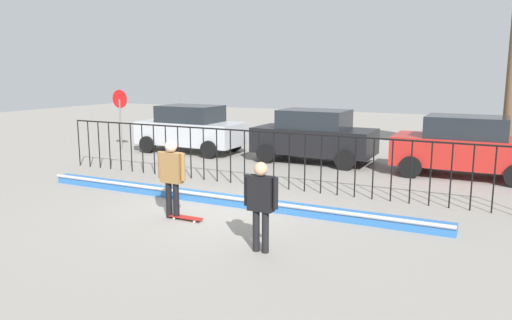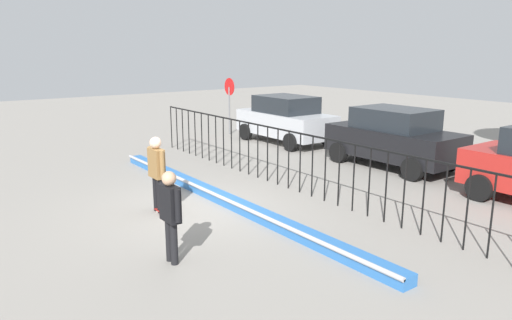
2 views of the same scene
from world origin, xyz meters
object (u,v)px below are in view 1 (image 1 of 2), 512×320
(skateboard, at_px, (186,217))
(camera_operator, at_px, (261,199))
(parked_car_black, at_px, (314,136))
(stop_sign, at_px, (120,111))
(parked_car_silver, at_px, (191,128))
(parked_car_red, at_px, (465,146))
(skateboarder, at_px, (172,172))

(skateboard, distance_m, camera_operator, 2.72)
(parked_car_black, relative_size, stop_sign, 1.72)
(skateboard, bearing_deg, stop_sign, 149.39)
(skateboard, bearing_deg, parked_car_silver, 133.84)
(parked_car_silver, bearing_deg, stop_sign, -162.87)
(camera_operator, xyz_separation_m, parked_car_red, (2.78, 8.76, -0.03))
(camera_operator, height_order, stop_sign, stop_sign)
(skateboarder, xyz_separation_m, camera_operator, (2.69, -0.99, -0.06))
(parked_car_red, distance_m, stop_sign, 13.37)
(camera_operator, height_order, parked_car_black, parked_car_black)
(camera_operator, xyz_separation_m, parked_car_black, (-2.30, 9.01, -0.03))
(skateboarder, distance_m, parked_car_black, 8.03)
(skateboard, height_order, parked_car_black, parked_car_black)
(parked_car_black, bearing_deg, skateboarder, -91.50)
(camera_operator, relative_size, parked_car_silver, 0.39)
(parked_car_black, bearing_deg, camera_operator, -74.38)
(parked_car_red, height_order, stop_sign, stop_sign)
(parked_car_red, bearing_deg, skateboard, -119.61)
(parked_car_silver, xyz_separation_m, parked_car_black, (5.25, 0.12, 0.00))
(parked_car_black, bearing_deg, stop_sign, -172.74)
(skateboarder, xyz_separation_m, parked_car_black, (0.39, 8.02, -0.09))
(parked_car_red, bearing_deg, camera_operator, -103.75)
(camera_operator, bearing_deg, parked_car_red, -97.14)
(skateboarder, bearing_deg, camera_operator, 5.50)
(parked_car_red, bearing_deg, parked_car_black, -178.98)
(skateboard, height_order, parked_car_silver, parked_car_silver)
(camera_operator, distance_m, parked_car_black, 9.30)
(skateboarder, distance_m, stop_sign, 10.65)
(stop_sign, bearing_deg, camera_operator, -37.67)
(parked_car_silver, distance_m, parked_car_red, 10.33)
(skateboard, bearing_deg, parked_car_red, 66.95)
(skateboard, distance_m, parked_car_red, 9.34)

